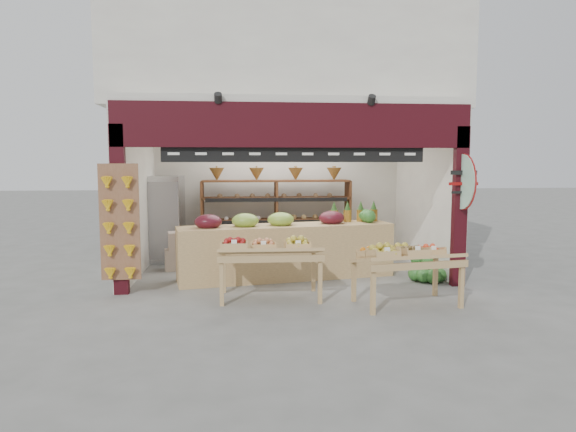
# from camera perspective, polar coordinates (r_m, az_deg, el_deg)

# --- Properties ---
(ground) EXTENTS (60.00, 60.00, 0.00)m
(ground) POSITION_cam_1_polar(r_m,az_deg,el_deg) (9.47, 0.05, -6.62)
(ground) COLOR slate
(ground) RESTS_ON ground
(shop_structure) EXTENTS (6.36, 5.12, 5.40)m
(shop_structure) POSITION_cam_1_polar(r_m,az_deg,el_deg) (11.01, -0.83, 15.68)
(shop_structure) COLOR silver
(shop_structure) RESTS_ON ground
(banana_board) EXTENTS (0.60, 0.15, 1.80)m
(banana_board) POSITION_cam_1_polar(r_m,az_deg,el_deg) (8.28, -18.24, -0.92)
(banana_board) COLOR #8A5C3F
(banana_board) RESTS_ON ground
(gift_sign) EXTENTS (0.04, 0.93, 0.92)m
(gift_sign) POSITION_cam_1_polar(r_m,az_deg,el_deg) (8.86, 18.86, 3.62)
(gift_sign) COLOR #A3CDB2
(gift_sign) RESTS_ON ground
(back_shelving) EXTENTS (3.19, 0.52, 1.95)m
(back_shelving) POSITION_cam_1_polar(r_m,az_deg,el_deg) (11.00, -1.33, 1.28)
(back_shelving) COLOR brown
(back_shelving) RESTS_ON ground
(refrigerator) EXTENTS (0.75, 0.75, 1.79)m
(refrigerator) POSITION_cam_1_polar(r_m,az_deg,el_deg) (10.91, -13.44, -0.35)
(refrigerator) COLOR #B6B7BD
(refrigerator) RESTS_ON ground
(cardboard_stack) EXTENTS (1.07, 0.80, 0.74)m
(cardboard_stack) POSITION_cam_1_polar(r_m,az_deg,el_deg) (10.19, -10.79, -4.28)
(cardboard_stack) COLOR beige
(cardboard_stack) RESTS_ON ground
(mid_counter) EXTENTS (3.91, 1.40, 1.19)m
(mid_counter) POSITION_cam_1_polar(r_m,az_deg,el_deg) (9.16, -0.25, -3.71)
(mid_counter) COLOR tan
(mid_counter) RESTS_ON ground
(display_table_left) EXTENTS (1.57, 0.90, 1.00)m
(display_table_left) POSITION_cam_1_polar(r_m,az_deg,el_deg) (7.84, -2.81, -3.66)
(display_table_left) COLOR tan
(display_table_left) RESTS_ON ground
(display_table_right) EXTENTS (1.57, 1.02, 0.95)m
(display_table_right) POSITION_cam_1_polar(r_m,az_deg,el_deg) (7.62, 12.61, -4.27)
(display_table_right) COLOR tan
(display_table_right) RESTS_ON ground
(watermelon_pile) EXTENTS (0.63, 0.65, 0.49)m
(watermelon_pile) POSITION_cam_1_polar(r_m,az_deg,el_deg) (9.33, 15.08, -5.85)
(watermelon_pile) COLOR #184617
(watermelon_pile) RESTS_ON ground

